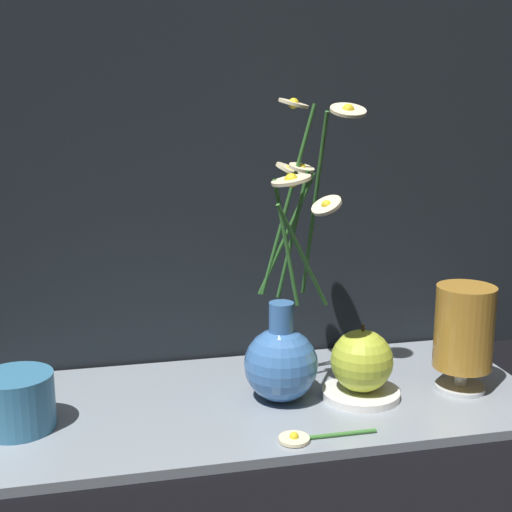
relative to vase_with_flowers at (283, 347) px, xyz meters
The scene contains 8 objects.
ground_plane 0.10m from the vase_with_flowers, 169.24° to the left, with size 6.00×6.00×0.00m, color black.
shelf 0.09m from the vase_with_flowers, 169.24° to the left, with size 0.77×0.31×0.01m.
vase_with_flowers is the anchor object (origin of this frame).
yellow_mug 0.33m from the vase_with_flowers, behind, with size 0.10×0.09×0.07m.
tea_glass 0.24m from the vase_with_flowers, ahead, with size 0.08×0.08×0.14m.
saucer_plate 0.12m from the vase_with_flowers, ahead, with size 0.10×0.10×0.01m.
orange_fruit 0.11m from the vase_with_flowers, ahead, with size 0.08×0.08×0.09m.
loose_daisy 0.13m from the vase_with_flowers, 91.42° to the right, with size 0.12×0.04×0.01m.
Camera 1 is at (-0.18, -0.84, 0.40)m, focal length 50.00 mm.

